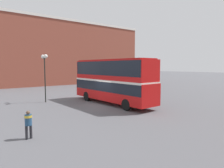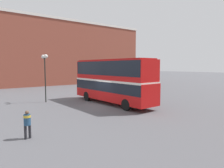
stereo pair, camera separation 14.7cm
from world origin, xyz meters
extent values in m
plane|color=#5B5B60|center=(0.00, 0.00, 0.00)|extent=(240.00, 240.00, 0.00)
cube|color=brown|center=(-27.13, 8.15, 6.69)|extent=(8.64, 36.83, 13.39)
cube|color=silver|center=(-27.13, 8.15, 13.64)|extent=(8.94, 37.13, 0.50)
cube|color=red|center=(-0.22, 1.46, 1.45)|extent=(10.70, 2.79, 2.00)
cube|color=red|center=(-0.22, 1.46, 3.51)|extent=(10.54, 2.71, 2.10)
cube|color=black|center=(-0.22, 1.46, 1.90)|extent=(10.60, 2.82, 0.98)
cube|color=black|center=(-0.22, 1.46, 3.76)|extent=(10.38, 2.74, 1.44)
cube|color=silver|center=(-0.22, 1.46, 2.48)|extent=(10.60, 2.81, 0.20)
cube|color=#A91111|center=(-0.22, 1.46, 4.61)|extent=(10.06, 2.53, 0.10)
cylinder|color=black|center=(3.14, 2.66, 0.53)|extent=(1.07, 0.33, 1.06)
cylinder|color=black|center=(3.21, 0.46, 0.53)|extent=(1.07, 0.33, 1.06)
cylinder|color=black|center=(-3.45, 2.46, 0.53)|extent=(1.07, 0.33, 1.06)
cylinder|color=black|center=(-3.38, 0.26, 0.53)|extent=(1.07, 0.33, 1.06)
cylinder|color=#232328|center=(5.18, -8.54, 0.38)|extent=(0.14, 0.14, 0.76)
cylinder|color=#232328|center=(5.15, -8.31, 0.38)|extent=(0.14, 0.14, 0.76)
cylinder|color=navy|center=(5.17, -8.42, 1.06)|extent=(0.41, 0.41, 0.60)
cylinder|color=gold|center=(5.17, -8.42, 1.25)|extent=(0.44, 0.44, 0.13)
sphere|color=brown|center=(5.17, -8.42, 1.46)|extent=(0.20, 0.20, 0.20)
cube|color=silver|center=(-12.15, 16.27, 0.61)|extent=(4.60, 2.65, 0.67)
cube|color=black|center=(-11.98, 16.31, 1.18)|extent=(2.54, 2.03, 0.47)
cylinder|color=black|center=(-13.29, 15.21, 0.32)|extent=(0.67, 0.35, 0.64)
cylinder|color=black|center=(-13.63, 16.75, 0.32)|extent=(0.67, 0.35, 0.64)
cylinder|color=black|center=(-10.67, 15.79, 0.32)|extent=(0.67, 0.35, 0.64)
cylinder|color=black|center=(-11.02, 17.33, 0.32)|extent=(0.67, 0.35, 0.64)
cylinder|color=black|center=(-5.38, -3.83, 2.43)|extent=(0.12, 0.12, 4.86)
cylinder|color=black|center=(-5.38, -3.83, 4.81)|extent=(0.84, 0.06, 0.06)
sphere|color=white|center=(-5.80, -3.83, 5.02)|extent=(0.43, 0.43, 0.43)
sphere|color=white|center=(-4.96, -3.83, 5.02)|extent=(0.43, 0.43, 0.43)
camera|label=1|loc=(16.34, -11.28, 3.96)|focal=32.00mm
camera|label=2|loc=(16.43, -11.16, 3.96)|focal=32.00mm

